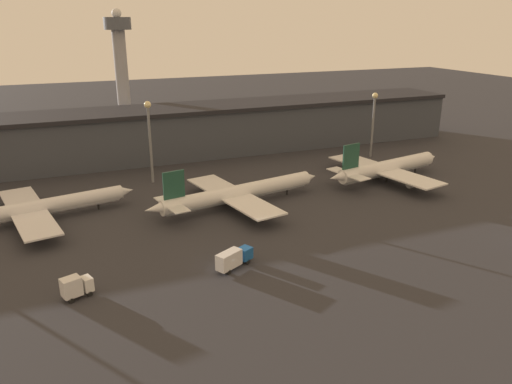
{
  "coord_description": "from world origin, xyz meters",
  "views": [
    {
      "loc": [
        -24.73,
        -74.96,
        42.35
      ],
      "look_at": [
        14.44,
        21.36,
        6.0
      ],
      "focal_mm": 35.0,
      "sensor_mm": 36.0,
      "label": 1
    }
  ],
  "objects_px": {
    "airplane_0": "(34,209)",
    "control_tower": "(121,67)",
    "airplane_1": "(238,193)",
    "airplane_2": "(386,168)",
    "service_vehicle_1": "(233,258)",
    "service_vehicle_2": "(76,287)"
  },
  "relations": [
    {
      "from": "airplane_2",
      "to": "service_vehicle_1",
      "type": "relative_size",
      "value": 5.16
    },
    {
      "from": "service_vehicle_2",
      "to": "control_tower",
      "type": "height_order",
      "value": "control_tower"
    },
    {
      "from": "airplane_0",
      "to": "airplane_2",
      "type": "relative_size",
      "value": 1.08
    },
    {
      "from": "airplane_0",
      "to": "control_tower",
      "type": "height_order",
      "value": "control_tower"
    },
    {
      "from": "airplane_0",
      "to": "service_vehicle_2",
      "type": "xyz_separation_m",
      "value": [
        6.45,
        -36.91,
        -0.94
      ]
    },
    {
      "from": "service_vehicle_1",
      "to": "service_vehicle_2",
      "type": "bearing_deg",
      "value": 151.68
    },
    {
      "from": "service_vehicle_1",
      "to": "control_tower",
      "type": "relative_size",
      "value": 0.18
    },
    {
      "from": "airplane_1",
      "to": "airplane_2",
      "type": "relative_size",
      "value": 1.14
    },
    {
      "from": "airplane_1",
      "to": "airplane_2",
      "type": "xyz_separation_m",
      "value": [
        44.6,
        3.41,
        0.26
      ]
    },
    {
      "from": "service_vehicle_1",
      "to": "service_vehicle_2",
      "type": "distance_m",
      "value": 26.57
    },
    {
      "from": "airplane_1",
      "to": "control_tower",
      "type": "bearing_deg",
      "value": 89.85
    },
    {
      "from": "service_vehicle_1",
      "to": "service_vehicle_2",
      "type": "xyz_separation_m",
      "value": [
        -26.57,
        0.06,
        0.03
      ]
    },
    {
      "from": "airplane_0",
      "to": "airplane_1",
      "type": "xyz_separation_m",
      "value": [
        44.69,
        -7.62,
        0.18
      ]
    },
    {
      "from": "airplane_2",
      "to": "control_tower",
      "type": "bearing_deg",
      "value": 118.21
    },
    {
      "from": "airplane_1",
      "to": "service_vehicle_1",
      "type": "relative_size",
      "value": 5.87
    },
    {
      "from": "airplane_0",
      "to": "service_vehicle_1",
      "type": "bearing_deg",
      "value": -59.37
    },
    {
      "from": "service_vehicle_1",
      "to": "airplane_1",
      "type": "bearing_deg",
      "value": 40.12
    },
    {
      "from": "airplane_2",
      "to": "control_tower",
      "type": "distance_m",
      "value": 96.31
    },
    {
      "from": "airplane_2",
      "to": "service_vehicle_1",
      "type": "xyz_separation_m",
      "value": [
        -56.27,
        -32.75,
        -1.41
      ]
    },
    {
      "from": "control_tower",
      "to": "airplane_1",
      "type": "bearing_deg",
      "value": -79.0
    },
    {
      "from": "airplane_1",
      "to": "control_tower",
      "type": "relative_size",
      "value": 1.03
    },
    {
      "from": "service_vehicle_2",
      "to": "control_tower",
      "type": "xyz_separation_m",
      "value": [
        23.52,
        105.03,
        24.27
      ]
    }
  ]
}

